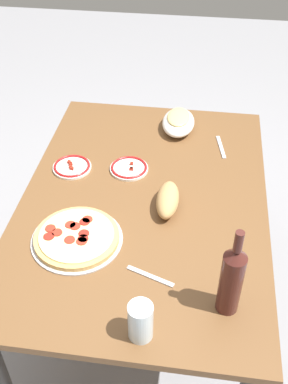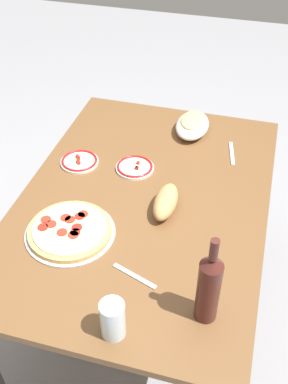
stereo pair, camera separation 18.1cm
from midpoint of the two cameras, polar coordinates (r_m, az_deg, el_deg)
name	(u,v)px [view 2 (the right image)]	position (r m, az deg, el deg)	size (l,w,h in m)	color
ground_plane	(144,307)	(2.37, 2.25, -14.04)	(8.00, 8.00, 0.00)	gray
dining_table	(144,217)	(1.90, 2.73, -3.24)	(1.39, 0.96, 0.72)	brown
pepperoni_pizza	(70,231)	(1.69, -6.04, -4.87)	(0.33, 0.33, 0.03)	#B7B7BC
baked_pasta_dish	(192,124)	(2.20, 8.32, 8.13)	(0.24, 0.15, 0.08)	white
wine_bottle	(209,287)	(1.39, 11.73, -11.51)	(0.07, 0.07, 0.33)	#471E19
water_glass	(113,319)	(1.38, 0.02, -15.52)	(0.07, 0.07, 0.13)	silver
side_plate_near	(135,167)	(1.97, 1.50, 2.97)	(0.16, 0.16, 0.02)	white
side_plate_far	(79,161)	(2.01, -5.37, 3.67)	(0.16, 0.16, 0.02)	white
bread_loaf	(166,202)	(1.76, 5.61, -1.33)	(0.20, 0.09, 0.08)	tan
fork_left	(135,276)	(1.55, 2.21, -10.41)	(0.17, 0.02, 0.01)	#B7B7BC
fork_right	(232,153)	(2.11, 13.14, 4.54)	(0.17, 0.02, 0.01)	#B7B7BC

